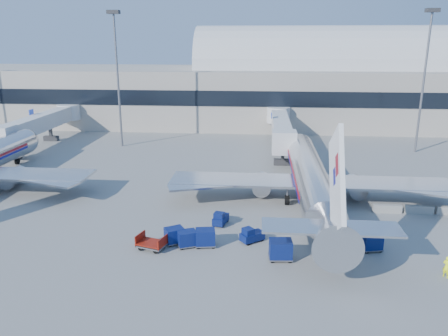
# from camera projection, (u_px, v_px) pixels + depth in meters

# --- Properties ---
(ground) EXTENTS (260.00, 260.00, 0.00)m
(ground) POSITION_uv_depth(u_px,v_px,m) (219.00, 214.00, 46.54)
(ground) COLOR gray
(ground) RESTS_ON ground
(terminal) EXTENTS (170.00, 28.15, 21.00)m
(terminal) POSITION_uv_depth(u_px,v_px,m) (183.00, 88.00, 99.08)
(terminal) COLOR #B2AA9E
(terminal) RESTS_ON ground
(airliner_main) EXTENTS (32.00, 37.26, 12.07)m
(airliner_main) POSITION_uv_depth(u_px,v_px,m) (311.00, 178.00, 49.22)
(airliner_main) COLOR silver
(airliner_main) RESTS_ON ground
(jetbridge_near) EXTENTS (4.40, 27.50, 6.25)m
(jetbridge_near) POSITION_uv_depth(u_px,v_px,m) (280.00, 126.00, 74.30)
(jetbridge_near) COLOR silver
(jetbridge_near) RESTS_ON ground
(jetbridge_mid) EXTENTS (4.40, 27.50, 6.25)m
(jetbridge_mid) POSITION_uv_depth(u_px,v_px,m) (43.00, 122.00, 77.71)
(jetbridge_mid) COLOR silver
(jetbridge_mid) RESTS_ON ground
(mast_west) EXTENTS (2.00, 1.20, 22.60)m
(mast_west) POSITION_uv_depth(u_px,v_px,m) (117.00, 60.00, 72.73)
(mast_west) COLOR slate
(mast_west) RESTS_ON ground
(mast_east) EXTENTS (2.00, 1.20, 22.60)m
(mast_east) POSITION_uv_depth(u_px,v_px,m) (426.00, 61.00, 68.67)
(mast_east) COLOR slate
(mast_east) RESTS_ON ground
(barrier_near) EXTENTS (3.00, 0.55, 0.90)m
(barrier_near) POSITION_uv_depth(u_px,v_px,m) (387.00, 209.00, 46.87)
(barrier_near) COLOR #9E9E96
(barrier_near) RESTS_ON ground
(barrier_mid) EXTENTS (3.00, 0.55, 0.90)m
(barrier_mid) POSITION_uv_depth(u_px,v_px,m) (419.00, 210.00, 46.60)
(barrier_mid) COLOR #9E9E96
(barrier_mid) RESTS_ON ground
(tug_lead) EXTENTS (2.40, 2.20, 1.42)m
(tug_lead) POSITION_uv_depth(u_px,v_px,m) (251.00, 235.00, 40.00)
(tug_lead) COLOR #0B1853
(tug_lead) RESTS_ON ground
(tug_right) EXTENTS (2.39, 1.61, 1.42)m
(tug_right) POSITION_uv_depth(u_px,v_px,m) (341.00, 230.00, 41.04)
(tug_right) COLOR #0B1853
(tug_right) RESTS_ON ground
(tug_left) EXTENTS (1.60, 2.38, 1.42)m
(tug_left) POSITION_uv_depth(u_px,v_px,m) (220.00, 218.00, 43.78)
(tug_left) COLOR #0B1853
(tug_left) RESTS_ON ground
(cart_train_a) EXTENTS (2.01, 1.66, 1.60)m
(cart_train_a) POSITION_uv_depth(u_px,v_px,m) (205.00, 237.00, 39.08)
(cart_train_a) COLOR #0B1853
(cart_train_a) RESTS_ON ground
(cart_train_b) EXTENTS (2.06, 1.85, 1.49)m
(cart_train_b) POSITION_uv_depth(u_px,v_px,m) (187.00, 238.00, 39.00)
(cart_train_b) COLOR #0B1853
(cart_train_b) RESTS_ON ground
(cart_train_c) EXTENTS (2.14, 2.00, 1.51)m
(cart_train_c) POSITION_uv_depth(u_px,v_px,m) (174.00, 235.00, 39.63)
(cart_train_c) COLOR #0B1853
(cart_train_c) RESTS_ON ground
(cart_solo_near) EXTENTS (2.08, 1.64, 1.74)m
(cart_solo_near) POSITION_uv_depth(u_px,v_px,m) (281.00, 249.00, 36.65)
(cart_solo_near) COLOR #0B1853
(cart_solo_near) RESTS_ON ground
(cart_solo_far) EXTENTS (1.96, 1.66, 1.51)m
(cart_solo_far) POSITION_uv_depth(u_px,v_px,m) (372.00, 242.00, 38.33)
(cart_solo_far) COLOR #0B1853
(cart_solo_far) RESTS_ON ground
(cart_open_red) EXTENTS (2.81, 2.34, 0.65)m
(cart_open_red) POSITION_uv_depth(u_px,v_px,m) (152.00, 244.00, 38.64)
(cart_open_red) COLOR slate
(cart_open_red) RESTS_ON ground
(ramp_worker) EXTENTS (0.75, 0.78, 1.79)m
(ramp_worker) POSITION_uv_depth(u_px,v_px,m) (447.00, 267.00, 33.89)
(ramp_worker) COLOR #DEF519
(ramp_worker) RESTS_ON ground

